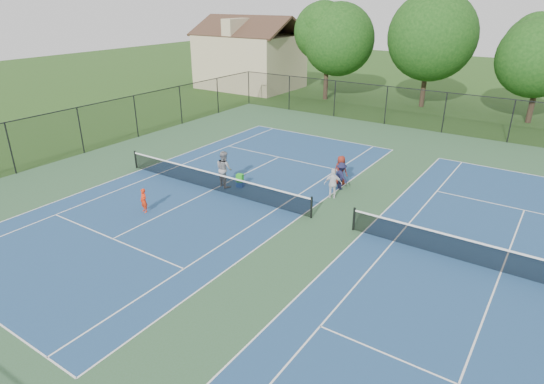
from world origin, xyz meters
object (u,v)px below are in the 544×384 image
Objects in this scene: tree_back_b at (431,32)px; instructor at (224,169)px; child_player at (144,201)px; ball_crate at (240,184)px; bystander_b at (341,176)px; tree_back_a at (328,35)px; clapboard_house at (250,59)px; bystander_a at (333,184)px; bystander_c at (341,170)px; ball_hopper at (240,178)px; tree_back_c at (544,52)px.

tree_back_b is 5.13× the size of instructor.
child_player is at bearing 96.58° from instructor.
bystander_b is at bearing 31.00° from ball_crate.
bystander_b is at bearing 61.13° from child_player.
tree_back_a reaches higher than clapboard_house.
tree_back_a is at bearing -91.91° from bystander_a.
ball_crate is at bearing -13.32° from bystander_a.
bystander_a is at bearing 17.28° from ball_crate.
bystander_c reaches higher than ball_hopper.
ball_crate is (1.85, 4.97, -0.44)m from child_player.
child_player is at bearing -97.44° from tree_back_b.
instructor is 5.83m from bystander_a.
tree_back_c is 0.78× the size of clapboard_house.
tree_back_c is 22.58m from bystander_b.
tree_back_a is 24.97× the size of ball_crate.
ball_hopper is (0.78, 0.33, -0.47)m from instructor.
ball_hopper is at bearing -137.63° from instructor.
clapboard_house is at bearing -36.68° from instructor.
child_player is at bearing -114.10° from tree_back_c.
instructor is at bearing -56.25° from clapboard_house.
tree_back_a is at bearing 111.34° from child_player.
tree_back_a reaches higher than bystander_a.
ball_hopper is (0.00, 0.00, 0.36)m from ball_crate.
bystander_a is (21.71, -22.39, -2.32)m from clapboard_house.
bystander_a is at bearing 55.25° from child_player.
ball_crate is (-4.59, -2.76, -0.58)m from bystander_b.
ball_crate is 0.36m from ball_hopper.
clapboard_house is at bearing -180.00° from tree_back_c.
bystander_c is 5.46m from ball_crate.
bystander_b is (-6.46, -21.11, -4.75)m from tree_back_c.
ball_crate is at bearing -114.83° from tree_back_c.
instructor is 0.97m from ball_hopper.
tree_back_b reaches higher than ball_hopper.
ball_hopper is at bearing 45.83° from bystander_c.
ball_hopper is at bearing 61.32° from bystander_b.
instructor is (1.07, 4.64, 0.39)m from child_player.
bystander_b is at bearing -113.23° from bystander_a.
ball_crate is (6.95, -22.87, -5.89)m from tree_back_a.
clapboard_house is at bearing 125.38° from ball_hopper.
ball_hopper is (-11.05, -23.87, -4.97)m from tree_back_c.
tree_back_a is at bearing -167.47° from tree_back_b.
tree_back_c is 7.14× the size of child_player.
bystander_c is (-0.33, 0.59, 0.07)m from bystander_b.
tree_back_b reaches higher than tree_back_a.
ball_crate is at bearing 0.00° from ball_hopper.
bystander_b is at bearing -130.55° from instructor.
child_player is at bearing 61.32° from bystander_c.
instructor reaches higher than ball_hopper.
child_player is (-12.90, -28.84, -4.89)m from tree_back_c.
tree_back_a is 10.47m from clapboard_house.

